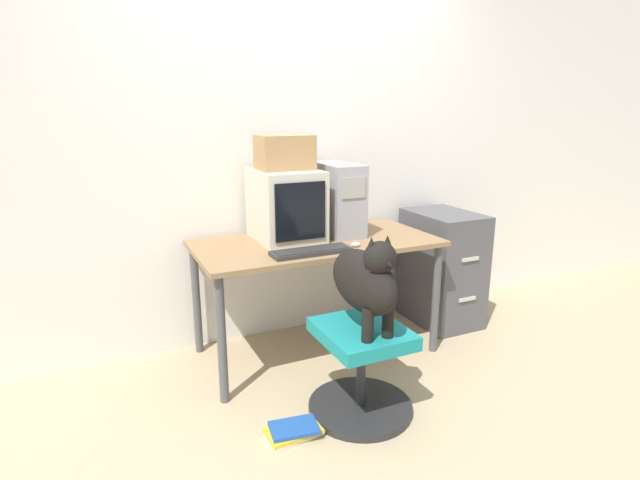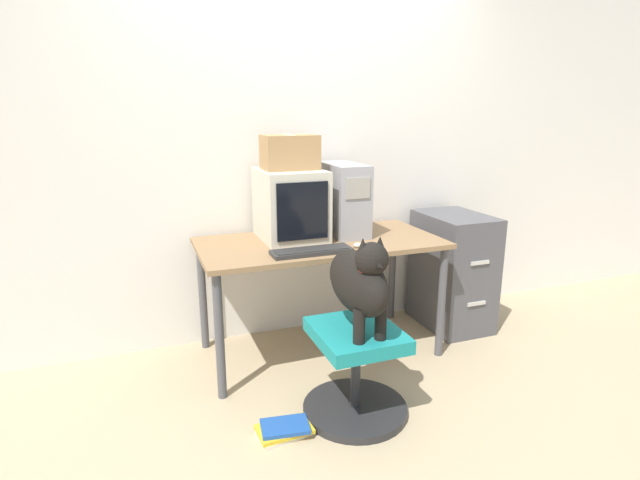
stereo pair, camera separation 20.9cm
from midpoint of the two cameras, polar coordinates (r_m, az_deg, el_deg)
ground_plane at (r=3.07m, az=4.58°, el=-15.49°), size 12.00×12.00×0.00m
wall_back at (r=3.41m, az=-0.84°, el=10.68°), size 8.00×0.05×2.60m
desk at (r=3.11m, az=1.93°, el=-1.53°), size 1.49×0.74×0.75m
crt_monitor at (r=3.10m, az=-1.45°, el=4.08°), size 0.38×0.47×0.43m
pc_tower at (r=3.23m, az=4.55°, el=4.68°), size 0.21×0.44×0.46m
keyboard at (r=2.81m, az=1.15°, el=-1.30°), size 0.46×0.15×0.03m
computer_mouse at (r=2.95m, az=6.40°, el=-0.61°), size 0.06×0.04×0.03m
office_chair at (r=2.65m, az=6.43°, el=-14.65°), size 0.55×0.55×0.48m
dog at (r=2.43m, az=7.03°, el=-4.69°), size 0.20×0.53×0.51m
filing_cabinet at (r=3.75m, az=16.46°, el=-3.40°), size 0.41×0.58×0.83m
cardboard_box at (r=3.06m, az=-1.51°, el=9.99°), size 0.33×0.22×0.21m
book_stack_floor at (r=2.59m, az=-1.61°, el=-20.89°), size 0.28×0.19×0.06m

